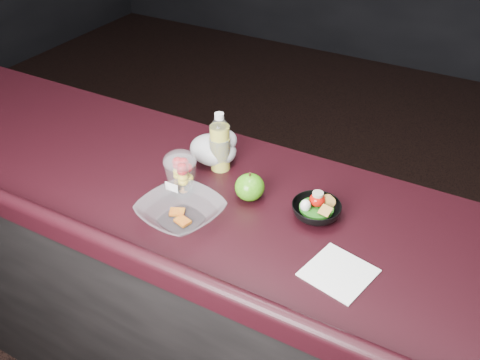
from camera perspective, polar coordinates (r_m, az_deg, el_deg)
name	(u,v)px	position (r m, az deg, el deg)	size (l,w,h in m)	color
counter	(235,312)	(1.99, -0.51, -13.88)	(4.06, 0.71, 1.02)	black
lemonade_bottle	(220,146)	(1.74, -2.15, 3.65)	(0.07, 0.07, 0.20)	yellow
fruit_cup	(181,172)	(1.64, -6.35, 0.80)	(0.10, 0.10, 0.15)	white
green_apple	(250,187)	(1.62, 1.04, -0.77)	(0.09, 0.09, 0.09)	#2D7A0E
plastic_bag	(215,149)	(1.78, -2.70, 3.37)	(0.16, 0.13, 0.12)	silver
snack_bowl	(316,209)	(1.57, 8.10, -3.12)	(0.16, 0.16, 0.08)	black
takeout_bowl	(181,212)	(1.55, -6.34, -3.42)	(0.28, 0.28, 0.06)	silver
paper_napkin	(339,273)	(1.42, 10.48, -9.68)	(0.16, 0.16, 0.00)	white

